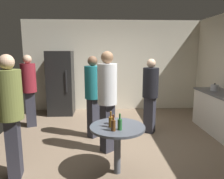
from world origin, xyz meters
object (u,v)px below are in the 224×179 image
(plastic_cup_red, at_px, (112,121))
(person_in_black_shirt, at_px, (150,90))
(kettle, at_px, (215,88))
(beer_bottle_brown, at_px, (113,125))
(person_in_teal_shirt, at_px, (93,91))
(foreground_table, at_px, (117,133))
(person_in_olive_shirt, at_px, (10,107))
(beer_bottle_green, at_px, (120,124))
(beer_bottle_amber, at_px, (111,121))
(person_in_maroon_shirt, at_px, (29,85))
(person_in_white_shirt, at_px, (107,94))
(refrigerator, at_px, (61,83))

(plastic_cup_red, bearing_deg, person_in_black_shirt, 58.16)
(kettle, distance_m, beer_bottle_brown, 3.12)
(beer_bottle_brown, bearing_deg, plastic_cup_red, 91.77)
(beer_bottle_brown, bearing_deg, person_in_teal_shirt, 101.75)
(foreground_table, height_order, beer_bottle_brown, beer_bottle_brown)
(kettle, relative_size, person_in_olive_shirt, 0.14)
(plastic_cup_red, bearing_deg, beer_bottle_green, -67.15)
(plastic_cup_red, bearing_deg, foreground_table, -49.27)
(beer_bottle_green, distance_m, person_in_teal_shirt, 1.60)
(beer_bottle_amber, height_order, beer_bottle_green, same)
(person_in_maroon_shirt, height_order, person_in_teal_shirt, person_in_maroon_shirt)
(plastic_cup_red, distance_m, person_in_white_shirt, 0.68)
(beer_bottle_amber, distance_m, beer_bottle_brown, 0.15)
(beer_bottle_green, distance_m, person_in_white_shirt, 0.91)
(refrigerator, height_order, beer_bottle_green, refrigerator)
(plastic_cup_red, bearing_deg, kettle, 34.13)
(person_in_white_shirt, bearing_deg, beer_bottle_green, -30.58)
(beer_bottle_brown, relative_size, person_in_olive_shirt, 0.13)
(kettle, distance_m, person_in_black_shirt, 1.55)
(person_in_white_shirt, height_order, person_in_olive_shirt, person_in_white_shirt)
(beer_bottle_amber, xyz_separation_m, beer_bottle_green, (0.12, -0.11, 0.00))
(beer_bottle_green, bearing_deg, person_in_maroon_shirt, 130.83)
(foreground_table, distance_m, person_in_white_shirt, 0.84)
(beer_bottle_green, height_order, person_in_white_shirt, person_in_white_shirt)
(plastic_cup_red, bearing_deg, beer_bottle_amber, -98.88)
(beer_bottle_green, height_order, person_in_black_shirt, person_in_black_shirt)
(plastic_cup_red, bearing_deg, person_in_maroon_shirt, 132.48)
(plastic_cup_red, relative_size, person_in_white_shirt, 0.06)
(person_in_olive_shirt, bearing_deg, beer_bottle_green, -14.05)
(person_in_white_shirt, distance_m, person_in_olive_shirt, 1.54)
(kettle, xyz_separation_m, person_in_olive_shirt, (-3.86, -1.76, 0.06))
(beer_bottle_amber, bearing_deg, beer_bottle_green, -42.60)
(beer_bottle_amber, bearing_deg, refrigerator, 111.95)
(kettle, distance_m, person_in_olive_shirt, 4.24)
(plastic_cup_red, xyz_separation_m, person_in_maroon_shirt, (-1.85, 2.01, 0.22))
(beer_bottle_green, bearing_deg, plastic_cup_red, 112.85)
(person_in_black_shirt, bearing_deg, foreground_table, 7.87)
(beer_bottle_green, bearing_deg, person_in_black_shirt, 64.45)
(plastic_cup_red, distance_m, person_in_olive_shirt, 1.43)
(foreground_table, bearing_deg, beer_bottle_amber, -160.90)
(beer_bottle_green, relative_size, person_in_olive_shirt, 0.13)
(kettle, distance_m, plastic_cup_red, 2.97)
(beer_bottle_brown, height_order, person_in_black_shirt, person_in_black_shirt)
(refrigerator, relative_size, person_in_olive_shirt, 1.02)
(foreground_table, height_order, beer_bottle_green, beer_bottle_green)
(beer_bottle_brown, xyz_separation_m, beer_bottle_green, (0.09, 0.03, 0.00))
(beer_bottle_amber, height_order, person_in_teal_shirt, person_in_teal_shirt)
(foreground_table, distance_m, person_in_maroon_shirt, 2.88)
(person_in_white_shirt, relative_size, person_in_maroon_shirt, 1.05)
(beer_bottle_amber, height_order, beer_bottle_brown, same)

